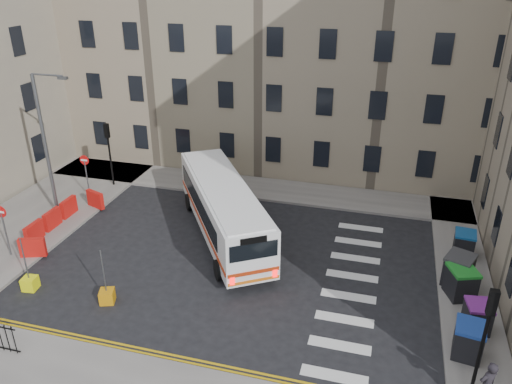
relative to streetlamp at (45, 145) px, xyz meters
The scene contains 19 objects.
ground 13.85m from the streetlamp, ahead, with size 120.00×120.00×0.00m, color black.
pavement_north 10.52m from the streetlamp, 43.32° to the left, with size 36.00×3.20×0.15m, color slate.
pavement_east 22.50m from the streetlamp, ahead, with size 2.40×26.00×0.15m, color slate.
pavement_west 4.49m from the streetlamp, 135.00° to the right, with size 6.00×22.00×0.15m, color slate.
terrace_north 15.38m from the streetlamp, 66.04° to the left, with size 38.30×10.80×17.20m.
traffic_light_east 22.91m from the streetlamp, 19.15° to the right, with size 0.28×0.22×4.10m.
traffic_light_nw 4.84m from the streetlamp, 77.47° to the left, with size 0.28×0.22×4.10m.
streetlamp is the anchor object (origin of this frame).
no_entry_north 3.41m from the streetlamp, 78.69° to the left, with size 0.60×0.08×3.00m.
no_entry_south 5.06m from the streetlamp, 83.66° to the right, with size 0.60×0.08×3.00m.
roadworks_barriers 4.15m from the streetlamp, 52.28° to the right, with size 1.66×6.26×1.00m.
bus 10.34m from the streetlamp, ahead, with size 7.91×10.35×2.93m.
wheelie_bin_a 22.60m from the streetlamp, 14.96° to the right, with size 1.20×1.33×1.32m.
wheelie_bin_b 22.73m from the streetlamp, 10.69° to the right, with size 1.08×1.20×1.19m.
wheelie_bin_c 22.00m from the streetlamp, ahead, with size 1.45×1.54×1.38m.
wheelie_bin_d 21.90m from the streetlamp, ahead, with size 1.55×1.64×1.44m.
wheelie_bin_e 22.42m from the streetlamp, ahead, with size 1.08×1.21×1.24m.
bollard_yellow 8.27m from the streetlamp, 63.86° to the right, with size 0.60×0.60×0.60m, color #EEF20D.
bollard_chevron 10.31m from the streetlamp, 42.38° to the right, with size 0.60×0.60×0.60m, color #C8810B.
Camera 1 is at (4.89, -19.56, 13.45)m, focal length 35.00 mm.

